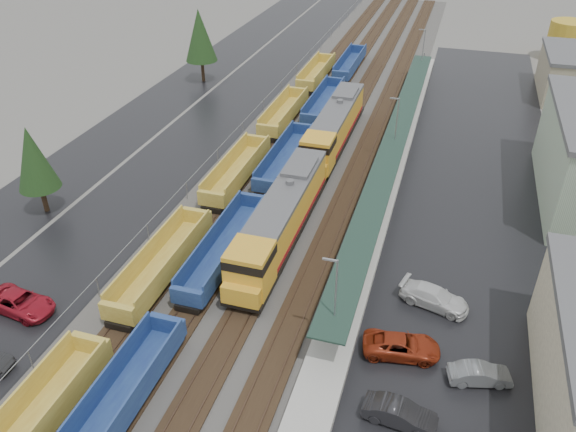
% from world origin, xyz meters
% --- Properties ---
extents(ballast_strip, '(20.00, 160.00, 0.08)m').
position_xyz_m(ballast_strip, '(0.00, 60.00, 0.04)').
color(ballast_strip, '#302D2B').
rests_on(ballast_strip, ground).
extents(trackbed, '(14.60, 160.00, 0.22)m').
position_xyz_m(trackbed, '(-0.00, 60.00, 0.16)').
color(trackbed, black).
rests_on(trackbed, ground).
extents(west_parking_lot, '(10.00, 160.00, 0.02)m').
position_xyz_m(west_parking_lot, '(-15.00, 60.00, 0.01)').
color(west_parking_lot, black).
rests_on(west_parking_lot, ground).
extents(west_road, '(9.00, 160.00, 0.02)m').
position_xyz_m(west_road, '(-25.00, 60.00, 0.01)').
color(west_road, black).
rests_on(west_road, ground).
extents(east_commuter_lot, '(16.00, 100.00, 0.02)m').
position_xyz_m(east_commuter_lot, '(19.00, 50.00, 0.01)').
color(east_commuter_lot, black).
rests_on(east_commuter_lot, ground).
extents(station_platform, '(3.00, 80.00, 8.00)m').
position_xyz_m(station_platform, '(9.50, 50.01, 0.73)').
color(station_platform, '#9E9B93').
rests_on(station_platform, ground).
extents(chainlink_fence, '(0.08, 160.04, 2.02)m').
position_xyz_m(chainlink_fence, '(-9.50, 58.44, 1.61)').
color(chainlink_fence, gray).
rests_on(chainlink_fence, ground).
extents(tree_west_near, '(3.96, 3.96, 9.00)m').
position_xyz_m(tree_west_near, '(-22.00, 30.00, 5.82)').
color(tree_west_near, '#332316').
rests_on(tree_west_near, ground).
extents(tree_west_far, '(4.84, 4.84, 11.00)m').
position_xyz_m(tree_west_far, '(-23.00, 70.00, 7.12)').
color(tree_west_far, '#332316').
rests_on(tree_west_far, ground).
extents(tree_east, '(4.40, 4.40, 10.00)m').
position_xyz_m(tree_east, '(28.00, 58.00, 6.47)').
color(tree_east, '#332316').
rests_on(tree_east, ground).
extents(locomotive_lead, '(3.31, 21.80, 4.93)m').
position_xyz_m(locomotive_lead, '(2.00, 31.34, 2.60)').
color(locomotive_lead, black).
rests_on(locomotive_lead, ground).
extents(locomotive_trail, '(3.31, 21.80, 4.93)m').
position_xyz_m(locomotive_trail, '(2.00, 52.34, 2.60)').
color(locomotive_trail, black).
rests_on(locomotive_trail, ground).
extents(well_string_yellow, '(2.85, 99.50, 2.52)m').
position_xyz_m(well_string_yellow, '(-6.00, 32.69, 1.23)').
color(well_string_yellow, '#AD8C30').
rests_on(well_string_yellow, ground).
extents(well_string_blue, '(2.70, 105.13, 2.39)m').
position_xyz_m(well_string_blue, '(-2.00, 36.88, 1.19)').
color(well_string_blue, navy).
rests_on(well_string_blue, ground).
extents(storage_tank, '(6.58, 6.58, 6.58)m').
position_xyz_m(storage_tank, '(32.19, 98.34, 3.29)').
color(storage_tank, gold).
rests_on(storage_tank, ground).
extents(parked_car_west_c, '(3.29, 5.94, 1.57)m').
position_xyz_m(parked_car_west_c, '(-14.48, 16.99, 0.79)').
color(parked_car_west_c, maroon).
rests_on(parked_car_west_c, ground).
extents(parked_car_east_a, '(1.99, 4.73, 1.52)m').
position_xyz_m(parked_car_east_a, '(14.84, 15.24, 0.76)').
color(parked_car_east_a, black).
rests_on(parked_car_east_a, ground).
extents(parked_car_east_b, '(3.32, 5.75, 1.51)m').
position_xyz_m(parked_car_east_b, '(14.20, 21.02, 0.75)').
color(parked_car_east_b, maroon).
rests_on(parked_car_east_b, ground).
extents(parked_car_east_c, '(3.53, 5.78, 1.57)m').
position_xyz_m(parked_car_east_c, '(16.00, 26.93, 0.78)').
color(parked_car_east_c, silver).
rests_on(parked_car_east_c, ground).
extents(parked_car_east_e, '(2.50, 4.42, 1.38)m').
position_xyz_m(parked_car_east_e, '(19.52, 20.01, 0.69)').
color(parked_car_east_e, slate).
rests_on(parked_car_east_e, ground).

